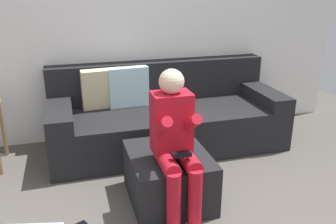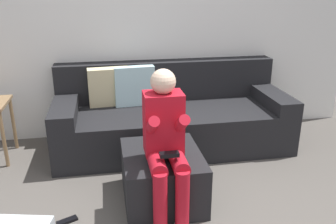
% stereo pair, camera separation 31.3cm
% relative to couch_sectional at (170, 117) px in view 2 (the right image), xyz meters
% --- Properties ---
extents(wall_back, '(5.19, 0.10, 2.63)m').
position_rel_couch_sectional_xyz_m(wall_back, '(-0.26, 0.47, 0.99)').
color(wall_back, white).
rests_on(wall_back, ground_plane).
extents(couch_sectional, '(2.50, 0.99, 0.89)m').
position_rel_couch_sectional_xyz_m(couch_sectional, '(0.00, 0.00, 0.00)').
color(couch_sectional, black).
rests_on(couch_sectional, ground_plane).
extents(ottoman, '(0.63, 0.74, 0.43)m').
position_rel_couch_sectional_xyz_m(ottoman, '(-0.27, -1.08, -0.11)').
color(ottoman, black).
rests_on(ottoman, ground_plane).
extents(person_seated, '(0.29, 0.61, 1.15)m').
position_rel_couch_sectional_xyz_m(person_seated, '(-0.27, -1.27, 0.31)').
color(person_seated, red).
rests_on(person_seated, ground_plane).
extents(remote_by_storage_bin, '(0.17, 0.12, 0.02)m').
position_rel_couch_sectional_xyz_m(remote_by_storage_bin, '(-1.04, -1.27, -0.31)').
color(remote_by_storage_bin, black).
rests_on(remote_by_storage_bin, ground_plane).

